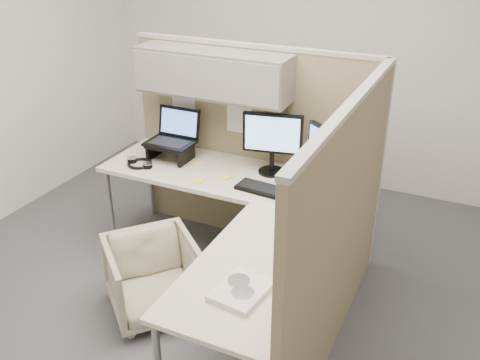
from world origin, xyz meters
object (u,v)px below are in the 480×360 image
at_px(desk, 236,210).
at_px(keyboard, 271,191).
at_px(monitor_left, 272,139).
at_px(office_chair, 153,274).

bearing_deg(desk, keyboard, 59.30).
xyz_separation_m(desk, monitor_left, (0.03, 0.56, 0.32)).
bearing_deg(keyboard, monitor_left, 116.15).
bearing_deg(monitor_left, desk, -104.65).
bearing_deg(office_chair, desk, -4.65).
height_order(office_chair, keyboard, keyboard).
distance_m(desk, monitor_left, 0.64).
relative_size(desk, keyboard, 3.98).
distance_m(monitor_left, keyboard, 0.42).
height_order(desk, monitor_left, monitor_left).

